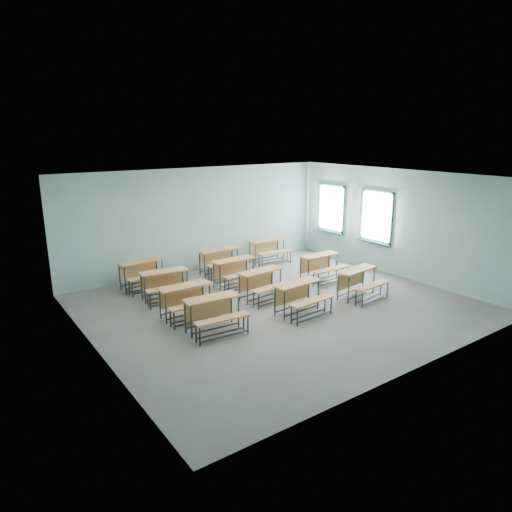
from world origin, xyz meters
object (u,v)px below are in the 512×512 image
(desk_unit_r0c0, at_px, (214,310))
(desk_unit_r1c2, at_px, (322,264))
(desk_unit_r2c1, at_px, (236,268))
(desk_unit_r1c1, at_px, (263,281))
(desk_unit_r2c0, at_px, (166,281))
(desk_unit_r3c1, at_px, (221,258))
(desk_unit_r0c2, at_px, (360,279))
(desk_unit_r3c2, at_px, (269,248))
(desk_unit_r1c0, at_px, (187,297))
(desk_unit_r3c0, at_px, (143,270))
(desk_unit_r0c1, at_px, (300,294))

(desk_unit_r0c0, relative_size, desk_unit_r1c2, 1.05)
(desk_unit_r2c1, bearing_deg, desk_unit_r1c2, -25.27)
(desk_unit_r1c1, relative_size, desk_unit_r2c1, 1.04)
(desk_unit_r2c0, height_order, desk_unit_r3c1, same)
(desk_unit_r1c1, bearing_deg, desk_unit_r0c0, -158.80)
(desk_unit_r0c0, distance_m, desk_unit_r1c1, 2.28)
(desk_unit_r1c2, distance_m, desk_unit_r3c1, 3.07)
(desk_unit_r0c2, xyz_separation_m, desk_unit_r3c2, (0.07, 4.09, 0.00))
(desk_unit_r0c0, xyz_separation_m, desk_unit_r1c0, (-0.11, 1.06, 0.00))
(desk_unit_r0c2, bearing_deg, desk_unit_r3c0, 129.50)
(desk_unit_r1c1, relative_size, desk_unit_r3c0, 1.00)
(desk_unit_r0c0, height_order, desk_unit_r3c0, same)
(desk_unit_r0c0, relative_size, desk_unit_r2c0, 0.98)
(desk_unit_r0c0, distance_m, desk_unit_r2c1, 3.11)
(desk_unit_r0c1, height_order, desk_unit_r2c1, same)
(desk_unit_r0c1, distance_m, desk_unit_r3c0, 4.61)
(desk_unit_r2c1, relative_size, desk_unit_r3c0, 0.96)
(desk_unit_r1c1, relative_size, desk_unit_r2c0, 0.99)
(desk_unit_r3c1, height_order, desk_unit_r3c2, same)
(desk_unit_r2c0, xyz_separation_m, desk_unit_r3c1, (2.31, 1.11, 0.00))
(desk_unit_r0c2, height_order, desk_unit_r3c0, same)
(desk_unit_r3c0, height_order, desk_unit_r3c2, same)
(desk_unit_r2c1, xyz_separation_m, desk_unit_r3c1, (0.22, 1.21, 0.00))
(desk_unit_r0c2, relative_size, desk_unit_r3c2, 1.05)
(desk_unit_r0c0, height_order, desk_unit_r3c1, same)
(desk_unit_r1c0, relative_size, desk_unit_r3c0, 0.95)
(desk_unit_r3c1, bearing_deg, desk_unit_r3c0, 179.56)
(desk_unit_r0c0, height_order, desk_unit_r0c2, same)
(desk_unit_r1c2, xyz_separation_m, desk_unit_r3c1, (-2.10, 2.24, 0.00))
(desk_unit_r0c0, height_order, desk_unit_r1c1, same)
(desk_unit_r0c0, xyz_separation_m, desk_unit_r1c1, (2.05, 1.01, 0.00))
(desk_unit_r2c0, relative_size, desk_unit_r3c1, 1.04)
(desk_unit_r3c1, bearing_deg, desk_unit_r1c0, -131.42)
(desk_unit_r1c0, height_order, desk_unit_r3c1, same)
(desk_unit_r0c2, bearing_deg, desk_unit_r1c0, 154.11)
(desk_unit_r0c1, relative_size, desk_unit_r1c1, 0.99)
(desk_unit_r0c2, bearing_deg, desk_unit_r3c2, 81.33)
(desk_unit_r1c1, xyz_separation_m, desk_unit_r2c1, (0.01, 1.32, 0.00))
(desk_unit_r1c0, relative_size, desk_unit_r2c1, 0.99)
(desk_unit_r2c0, bearing_deg, desk_unit_r0c2, -27.09)
(desk_unit_r1c0, distance_m, desk_unit_r3c0, 2.60)
(desk_unit_r1c2, relative_size, desk_unit_r2c0, 0.94)
(desk_unit_r0c0, bearing_deg, desk_unit_r3c0, 96.58)
(desk_unit_r1c1, height_order, desk_unit_r2c1, same)
(desk_unit_r1c2, distance_m, desk_unit_r2c0, 4.55)
(desk_unit_r2c1, height_order, desk_unit_r3c1, same)
(desk_unit_r1c1, distance_m, desk_unit_r3c1, 2.54)
(desk_unit_r2c1, bearing_deg, desk_unit_r0c1, -88.51)
(desk_unit_r1c0, height_order, desk_unit_r3c2, same)
(desk_unit_r1c1, bearing_deg, desk_unit_r1c0, 173.52)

